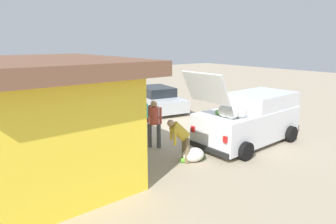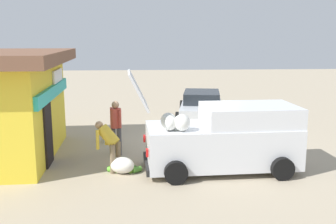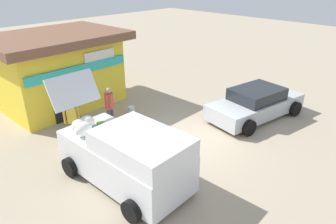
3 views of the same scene
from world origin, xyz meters
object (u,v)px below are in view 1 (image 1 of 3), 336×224
at_px(unloaded_banana_pile, 193,155).
at_px(paint_bucket, 124,135).
at_px(vendor_standing, 154,120).
at_px(parked_sedan, 156,99).
at_px(storefront_bar, 46,117).
at_px(customer_bending, 180,136).
at_px(delivery_van, 250,119).

distance_m(unloaded_banana_pile, paint_bucket, 3.29).
bearing_deg(vendor_standing, parked_sedan, -35.19).
relative_size(parked_sedan, paint_bucket, 13.56).
xyz_separation_m(unloaded_banana_pile, paint_bucket, (3.20, 0.74, -0.04)).
height_order(vendor_standing, unloaded_banana_pile, vendor_standing).
xyz_separation_m(parked_sedan, unloaded_banana_pile, (-6.73, 3.21, -0.40)).
distance_m(storefront_bar, unloaded_banana_pile, 4.48).
distance_m(storefront_bar, vendor_standing, 3.68).
bearing_deg(parked_sedan, vendor_standing, 144.81).
bearing_deg(storefront_bar, vendor_standing, -88.18).
height_order(customer_bending, paint_bucket, customer_bending).
height_order(parked_sedan, paint_bucket, parked_sedan).
xyz_separation_m(storefront_bar, paint_bucket, (1.53, -3.14, -1.53)).
distance_m(storefront_bar, paint_bucket, 3.82).
distance_m(delivery_van, vendor_standing, 3.56).
bearing_deg(paint_bucket, customer_bending, -172.75).
relative_size(delivery_van, unloaded_banana_pile, 4.81).
height_order(customer_bending, unloaded_banana_pile, customer_bending).
bearing_deg(paint_bucket, delivery_van, -130.64).
relative_size(storefront_bar, parked_sedan, 1.27).
xyz_separation_m(delivery_van, customer_bending, (0.12, 3.23, -0.08)).
xyz_separation_m(parked_sedan, customer_bending, (-6.51, 3.57, 0.23)).
relative_size(delivery_van, paint_bucket, 13.88).
height_order(vendor_standing, paint_bucket, vendor_standing).
distance_m(delivery_van, parked_sedan, 6.64).
height_order(storefront_bar, paint_bucket, storefront_bar).
height_order(parked_sedan, unloaded_banana_pile, parked_sedan).
relative_size(parked_sedan, customer_bending, 3.30).
height_order(storefront_bar, customer_bending, storefront_bar).
xyz_separation_m(storefront_bar, delivery_van, (-1.56, -6.75, -0.78)).
relative_size(storefront_bar, delivery_van, 1.24).
bearing_deg(delivery_van, unloaded_banana_pile, 92.14).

